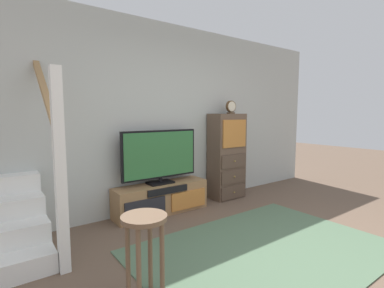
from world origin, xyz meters
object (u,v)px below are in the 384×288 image
Objects in this scene: side_cabinet at (227,156)px; bar_stool_near at (144,237)px; television at (160,155)px; desk_clock at (231,107)px; media_console at (162,198)px.

bar_stool_near is (-2.31, -1.59, -0.20)m from side_cabinet.
desk_clock is at bearing -1.24° from television.
bar_stool_near is at bearing -146.48° from desk_clock.
television is 1.72× the size of bar_stool_near.
desk_clock is (0.06, -0.01, 0.81)m from side_cabinet.
desk_clock reaches higher than media_console.
side_cabinet is at bearing 0.47° from media_console.
television is (0.00, 0.02, 0.61)m from media_console.
media_console is 2.05× the size of bar_stool_near.
desk_clock reaches higher than television.
desk_clock reaches higher than bar_stool_near.
television reaches higher than media_console.
media_console is 1.85m from desk_clock.
desk_clock is 0.32× the size of bar_stool_near.
desk_clock is (1.32, -0.03, 0.69)m from television.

